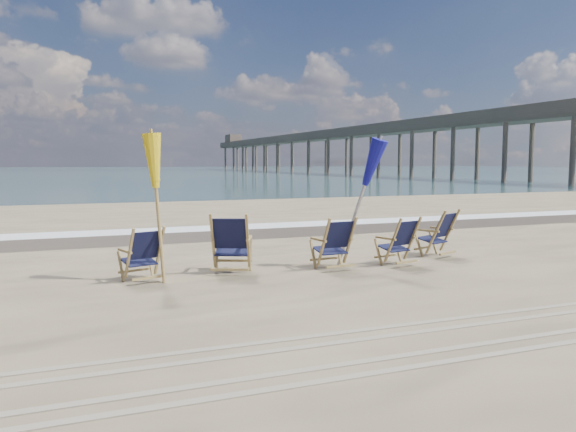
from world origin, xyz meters
The scene contains 12 objects.
ocean centered at (0.00, 128.00, 0.00)m, with size 400.00×400.00×0.00m, color #36575A.
surf_foam centered at (0.00, 8.30, 0.00)m, with size 200.00×1.40×0.01m, color silver.
wet_sand_strip centered at (0.00, 6.80, 0.00)m, with size 200.00×2.60×0.00m, color #42362A.
tire_tracks centered at (0.00, -2.80, 0.01)m, with size 80.00×1.30×0.01m, color gray, non-canonical shape.
beach_chair_0 centered at (-2.55, 1.43, 0.46)m, with size 0.58×0.66×0.91m, color black, non-canonical shape.
beach_chair_1 centered at (-1.07, 1.36, 0.54)m, with size 0.69×0.77×1.07m, color black, non-canonical shape.
beach_chair_2 centered at (0.79, 1.16, 0.48)m, with size 0.62×0.70×0.97m, color black, non-canonical shape.
beach_chair_3 centered at (2.09, 1.12, 0.46)m, with size 0.59×0.67×0.93m, color black, non-canonical shape.
beach_chair_4 centered at (3.40, 1.72, 0.49)m, with size 0.63×0.71×0.98m, color black, non-canonical shape.
umbrella_yellow centered at (-2.58, 1.26, 1.82)m, with size 0.30×0.30×2.35m.
umbrella_blue centered at (0.99, 1.28, 1.89)m, with size 0.30×0.30×2.43m.
fishing_pier centered at (38.00, 74.00, 4.65)m, with size 4.40×140.00×9.30m, color brown, non-canonical shape.
Camera 1 is at (-3.92, -7.71, 1.92)m, focal length 35.00 mm.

